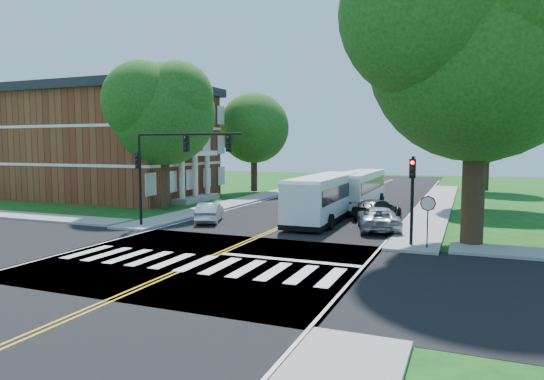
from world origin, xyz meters
The scene contains 25 objects.
ground centered at (0.00, 0.00, 0.00)m, with size 140.00×140.00×0.00m, color #134210.
road centered at (0.00, 18.00, 0.01)m, with size 14.00×96.00×0.01m, color black.
cross_road centered at (0.00, 0.00, 0.01)m, with size 60.00×12.00×0.01m, color black.
center_line centered at (0.00, 22.00, 0.01)m, with size 0.36×70.00×0.01m, color gold.
edge_line_w centered at (-6.80, 22.00, 0.01)m, with size 0.12×70.00×0.01m, color silver.
edge_line_e centered at (6.80, 22.00, 0.01)m, with size 0.12×70.00×0.01m, color silver.
crosswalk centered at (0.00, -0.50, 0.02)m, with size 12.60×3.00×0.01m, color silver.
stop_bar centered at (3.50, 1.60, 0.02)m, with size 6.60×0.40×0.01m, color silver.
sidewalk_nw centered at (-8.30, 25.00, 0.07)m, with size 2.60×40.00×0.15m, color gray.
sidewalk_ne centered at (8.30, 25.00, 0.07)m, with size 2.60×40.00×0.15m, color gray.
sidewalk_xw centered at (-20.00, 6.80, 0.07)m, with size 20.00×2.60×0.15m, color gray.
tree_ne_big centered at (11.00, 8.00, 9.62)m, with size 10.80×10.80×14.91m.
tree_west_near centered at (-11.50, 14.00, 7.53)m, with size 8.00×8.00×11.40m.
tree_west_far centered at (-11.00, 30.00, 7.00)m, with size 7.60×7.60×10.67m.
tree_east_mid centered at (11.50, 24.00, 7.86)m, with size 8.40×8.40×11.93m.
tree_east_far centered at (12.50, 40.00, 6.86)m, with size 7.20×7.20×10.34m.
brick_building centered at (-21.95, 20.00, 5.42)m, with size 20.00×13.00×10.80m.
signal_nw centered at (-5.86, 6.43, 4.38)m, with size 7.15×0.46×5.66m.
signal_ne centered at (8.20, 6.44, 2.96)m, with size 0.30×0.46×4.40m.
stop_sign centered at (9.00, 5.98, 2.03)m, with size 0.76×0.08×2.53m.
bus_lead centered at (1.73, 13.55, 1.62)m, with size 3.03×11.81×3.04m.
bus_follow centered at (2.48, 20.89, 1.57)m, with size 2.88×11.45×2.95m.
hatchback centered at (-5.11, 9.73, 0.66)m, with size 1.38×3.96×1.31m, color silver.
suv centered at (5.82, 10.83, 0.71)m, with size 2.32×5.04×1.40m, color #AEB1B5.
dark_sedan centered at (4.93, 15.44, 0.69)m, with size 1.90×4.67×1.36m, color black.
Camera 1 is at (10.76, -18.26, 5.04)m, focal length 32.00 mm.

